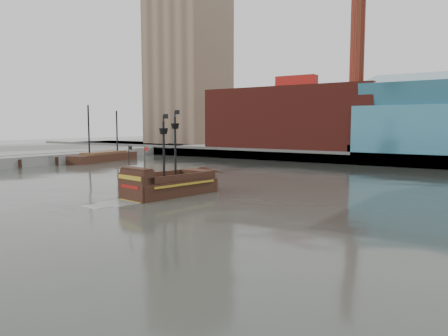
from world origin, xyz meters
The scene contains 7 objects.
ground centered at (0.00, 0.00, 0.00)m, with size 400.00×400.00×0.00m, color #2B2D28.
promenade_far centered at (0.00, 92.00, 1.00)m, with size 220.00×60.00×2.00m, color slate.
seawall centered at (0.00, 62.50, 1.30)m, with size 220.00×1.00×2.60m, color #4C4C49.
pier centered at (-58.00, 30.00, 1.00)m, with size 6.00×40.00×2.00m, color slate.
skyline centered at (5.21, 84.56, 24.55)m, with size 149.00×45.00×62.00m.
pirate_ship centered at (-9.72, 11.59, 0.97)m, with size 6.35×14.74×10.68m.
docked_vessel centered at (-53.42, 39.05, 0.82)m, with size 7.59×19.48×12.94m.
Camera 1 is at (24.08, -26.47, 8.25)m, focal length 35.00 mm.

